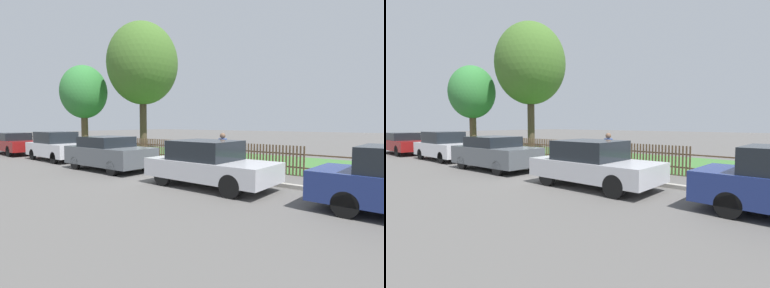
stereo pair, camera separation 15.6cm
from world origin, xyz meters
TOP-DOWN VIEW (x-y plane):
  - ground_plane at (0.00, 0.00)m, footprint 120.00×120.00m
  - kerb_stone at (0.00, 0.10)m, footprint 43.00×0.20m
  - grass_strip at (0.00, 5.39)m, footprint 43.00×6.21m
  - park_fence at (0.00, 2.29)m, footprint 43.00×0.05m
  - parked_car_silver_hatchback at (-11.64, -1.29)m, footprint 4.52×1.82m
  - parked_car_black_saloon at (-6.47, -1.06)m, footprint 4.02×1.78m
  - parked_car_navy_estate at (-1.59, -1.26)m, footprint 4.03×1.92m
  - parked_car_red_compact at (3.61, -1.28)m, footprint 4.01×1.84m
  - covered_motorcycle at (0.86, 1.03)m, footprint 1.93×0.88m
  - tree_nearest_kerb at (-12.27, 4.00)m, footprint 3.54×3.54m
  - tree_behind_motorcycle at (-8.02, 6.28)m, footprint 5.21×5.21m
  - pedestrian_near_fence at (2.84, 0.62)m, footprint 0.37×0.37m

SIDE VIEW (x-z plane):
  - ground_plane at x=0.00m, z-range 0.00..0.00m
  - grass_strip at x=0.00m, z-range 0.00..0.01m
  - kerb_stone at x=0.00m, z-range 0.00..0.12m
  - park_fence at x=0.00m, z-range 0.00..1.12m
  - covered_motorcycle at x=0.86m, z-range 0.12..1.06m
  - parked_car_silver_hatchback at x=-11.64m, z-range 0.02..1.37m
  - parked_car_navy_estate at x=-1.59m, z-range 0.01..1.41m
  - parked_car_red_compact at x=3.61m, z-range 0.00..1.43m
  - parked_car_black_saloon at x=-6.47m, z-range -0.01..1.49m
  - pedestrian_near_fence at x=2.84m, z-range 0.10..1.70m
  - tree_nearest_kerb at x=-12.27m, z-range 1.12..7.51m
  - tree_behind_motorcycle at x=-8.02m, z-range 1.64..10.96m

